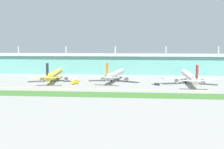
% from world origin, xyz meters
% --- Properties ---
extents(ground_plane, '(600.00, 600.00, 0.00)m').
position_xyz_m(ground_plane, '(0.00, 0.00, 0.00)').
color(ground_plane, gray).
extents(terminal_building, '(288.00, 34.00, 31.19)m').
position_xyz_m(terminal_building, '(-0.00, 97.72, 11.30)').
color(terminal_building, '#5B9E93').
rests_on(terminal_building, ground).
extents(airliner_near, '(48.49, 64.58, 18.90)m').
position_xyz_m(airliner_near, '(-51.58, 33.12, 6.45)').
color(airliner_near, yellow).
rests_on(airliner_near, ground).
extents(airliner_middle, '(48.11, 65.15, 18.90)m').
position_xyz_m(airliner_middle, '(3.75, 38.02, 6.45)').
color(airliner_middle, '#ADB2BC').
rests_on(airliner_middle, ground).
extents(airliner_far, '(48.74, 71.49, 18.90)m').
position_xyz_m(airliner_far, '(68.53, 29.01, 6.46)').
color(airliner_far, white).
rests_on(airliner_far, ground).
extents(taxiway_stripe_west, '(28.00, 0.70, 0.04)m').
position_xyz_m(taxiway_stripe_west, '(-71.00, -2.11, 0.02)').
color(taxiway_stripe_west, yellow).
rests_on(taxiway_stripe_west, ground).
extents(taxiway_stripe_mid_west, '(28.00, 0.70, 0.04)m').
position_xyz_m(taxiway_stripe_mid_west, '(-37.00, -2.11, 0.02)').
color(taxiway_stripe_mid_west, yellow).
rests_on(taxiway_stripe_mid_west, ground).
extents(taxiway_stripe_centre, '(28.00, 0.70, 0.04)m').
position_xyz_m(taxiway_stripe_centre, '(-3.00, -2.11, 0.02)').
color(taxiway_stripe_centre, yellow).
rests_on(taxiway_stripe_centre, ground).
extents(taxiway_stripe_mid_east, '(28.00, 0.70, 0.04)m').
position_xyz_m(taxiway_stripe_mid_east, '(31.00, -2.11, 0.02)').
color(taxiway_stripe_mid_east, yellow).
rests_on(taxiway_stripe_mid_east, ground).
extents(taxiway_stripe_east, '(28.00, 0.70, 0.04)m').
position_xyz_m(taxiway_stripe_east, '(65.00, -2.11, 0.02)').
color(taxiway_stripe_east, yellow).
rests_on(taxiway_stripe_east, ground).
extents(grass_verge, '(300.00, 18.00, 0.10)m').
position_xyz_m(grass_verge, '(0.00, -22.82, 0.05)').
color(grass_verge, '#3D702D').
rests_on(grass_verge, ground).
extents(fuel_truck, '(5.57, 7.60, 4.95)m').
position_xyz_m(fuel_truck, '(-29.54, 19.83, 2.26)').
color(fuel_truck, gold).
rests_on(fuel_truck, ground).
extents(pushback_tug, '(4.89, 4.70, 1.85)m').
position_xyz_m(pushback_tug, '(40.17, 19.15, 1.10)').
color(pushback_tug, '#333842').
rests_on(pushback_tug, ground).
extents(baggage_cart, '(3.81, 3.83, 2.48)m').
position_xyz_m(baggage_cart, '(37.73, 21.59, 1.26)').
color(baggage_cart, silver).
rests_on(baggage_cart, ground).
extents(safety_cone_left_wingtip, '(0.56, 0.56, 0.70)m').
position_xyz_m(safety_cone_left_wingtip, '(5.34, 21.30, 0.35)').
color(safety_cone_left_wingtip, orange).
rests_on(safety_cone_left_wingtip, ground).
extents(safety_cone_nose_front, '(0.56, 0.56, 0.70)m').
position_xyz_m(safety_cone_nose_front, '(-1.41, 17.74, 0.35)').
color(safety_cone_nose_front, orange).
rests_on(safety_cone_nose_front, ground).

